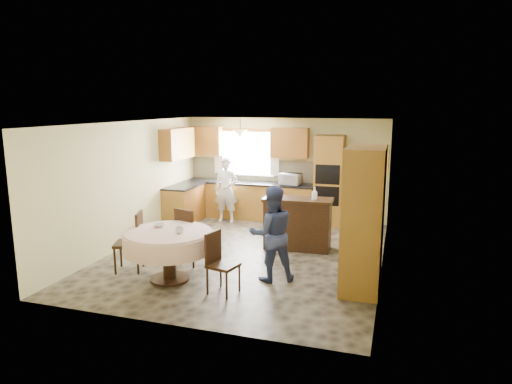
{
  "coord_description": "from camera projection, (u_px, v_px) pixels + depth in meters",
  "views": [
    {
      "loc": [
        2.68,
        -7.93,
        2.84
      ],
      "look_at": [
        0.09,
        0.3,
        1.17
      ],
      "focal_mm": 32.0,
      "sensor_mm": 36.0,
      "label": 1
    }
  ],
  "objects": [
    {
      "name": "oven_lower",
      "position": [
        327.0,
        196.0,
        10.5
      ],
      "size": [
        0.56,
        0.01,
        0.45
      ],
      "primitive_type": "cube",
      "color": "black",
      "rests_on": "oven_tower"
    },
    {
      "name": "space_heater",
      "position": [
        361.0,
        237.0,
        8.84
      ],
      "size": [
        0.43,
        0.3,
        0.58
      ],
      "primitive_type": "cube",
      "rotation": [
        0.0,
        0.0,
        -0.01
      ],
      "color": "black",
      "rests_on": "floor"
    },
    {
      "name": "cup_table",
      "position": [
        179.0,
        230.0,
        7.19
      ],
      "size": [
        0.17,
        0.17,
        0.1
      ],
      "primitive_type": "imported",
      "rotation": [
        0.0,
        0.0,
        0.4
      ],
      "color": "#B2B2B2",
      "rests_on": "dining_table"
    },
    {
      "name": "pendant",
      "position": [
        240.0,
        134.0,
        10.99
      ],
      "size": [
        0.36,
        0.36,
        0.18
      ],
      "primitive_type": "cone",
      "rotation": [
        3.14,
        0.0,
        0.0
      ],
      "color": "beige",
      "rests_on": "ceiling"
    },
    {
      "name": "counter_left",
      "position": [
        184.0,
        186.0,
        10.92
      ],
      "size": [
        0.64,
        1.2,
        0.04
      ],
      "primitive_type": "cube",
      "color": "black",
      "rests_on": "base_cab_left"
    },
    {
      "name": "base_cab_back",
      "position": [
        249.0,
        201.0,
        11.45
      ],
      "size": [
        3.3,
        0.6,
        0.88
      ],
      "primitive_type": "cube",
      "color": "#B0812F",
      "rests_on": "floor"
    },
    {
      "name": "wall_cab_side",
      "position": [
        177.0,
        144.0,
        10.76
      ],
      "size": [
        0.33,
        1.2,
        0.72
      ],
      "primitive_type": "cube",
      "color": "#A37228",
      "rests_on": "wall_left"
    },
    {
      "name": "chair_back",
      "position": [
        189.0,
        233.0,
        8.11
      ],
      "size": [
        0.56,
        0.56,
        1.03
      ],
      "rotation": [
        0.0,
        0.0,
        2.84
      ],
      "color": "#38230F",
      "rests_on": "floor"
    },
    {
      "name": "dining_table",
      "position": [
        169.0,
        242.0,
        7.36
      ],
      "size": [
        1.45,
        1.45,
        0.83
      ],
      "color": "#38230F",
      "rests_on": "floor"
    },
    {
      "name": "base_cab_left",
      "position": [
        184.0,
        205.0,
        11.0
      ],
      "size": [
        0.6,
        1.2,
        0.88
      ],
      "primitive_type": "cube",
      "color": "#B0812F",
      "rests_on": "floor"
    },
    {
      "name": "person_dining",
      "position": [
        272.0,
        234.0,
        7.34
      ],
      "size": [
        0.94,
        0.87,
        1.56
      ],
      "primitive_type": "imported",
      "rotation": [
        0.0,
        0.0,
        3.62
      ],
      "color": "navy",
      "rests_on": "floor"
    },
    {
      "name": "microwave",
      "position": [
        290.0,
        179.0,
        10.97
      ],
      "size": [
        0.54,
        0.4,
        0.27
      ],
      "primitive_type": "imported",
      "rotation": [
        0.0,
        0.0,
        -0.13
      ],
      "color": "silver",
      "rests_on": "counter_back"
    },
    {
      "name": "wall_cab_left",
      "position": [
        206.0,
        141.0,
        11.65
      ],
      "size": [
        0.85,
        0.33,
        0.72
      ],
      "primitive_type": "cube",
      "color": "#A37228",
      "rests_on": "wall_back"
    },
    {
      "name": "curtain_right",
      "position": [
        275.0,
        153.0,
        11.26
      ],
      "size": [
        0.22,
        0.02,
        1.15
      ],
      "primitive_type": "cube",
      "color": "white",
      "rests_on": "wall_back"
    },
    {
      "name": "cupboard",
      "position": [
        364.0,
        219.0,
        6.98
      ],
      "size": [
        0.58,
        1.16,
        2.21
      ],
      "primitive_type": "cube",
      "color": "#B0812F",
      "rests_on": "floor"
    },
    {
      "name": "wall_right",
      "position": [
        385.0,
        198.0,
        7.78
      ],
      "size": [
        0.02,
        6.0,
        2.5
      ],
      "primitive_type": "cube",
      "color": "#C4BB7E",
      "rests_on": "floor"
    },
    {
      "name": "counter_back",
      "position": [
        249.0,
        183.0,
        11.36
      ],
      "size": [
        3.3,
        0.64,
        0.04
      ],
      "primitive_type": "cube",
      "color": "black",
      "rests_on": "base_cab_back"
    },
    {
      "name": "person_sink",
      "position": [
        226.0,
        190.0,
        11.02
      ],
      "size": [
        0.61,
        0.43,
        1.58
      ],
      "primitive_type": "imported",
      "rotation": [
        0.0,
        0.0,
        0.08
      ],
      "color": "silver",
      "rests_on": "floor"
    },
    {
      "name": "wall_cab_right",
      "position": [
        290.0,
        143.0,
        11.0
      ],
      "size": [
        0.9,
        0.33,
        0.72
      ],
      "primitive_type": "cube",
      "color": "#A37228",
      "rests_on": "wall_back"
    },
    {
      "name": "backsplash",
      "position": [
        252.0,
        170.0,
        11.58
      ],
      "size": [
        3.3,
        0.02,
        0.55
      ],
      "primitive_type": "cube",
      "color": "#CBBF8F",
      "rests_on": "wall_back"
    },
    {
      "name": "chair_right",
      "position": [
        219.0,
        259.0,
        6.91
      ],
      "size": [
        0.49,
        0.49,
        0.94
      ],
      "rotation": [
        0.0,
        0.0,
        1.34
      ],
      "color": "#38230F",
      "rests_on": "floor"
    },
    {
      "name": "ceiling",
      "position": [
        246.0,
        123.0,
        8.28
      ],
      "size": [
        5.0,
        6.0,
        0.01
      ],
      "primitive_type": "cube",
      "color": "white",
      "rests_on": "wall_back"
    },
    {
      "name": "bowl_table",
      "position": [
        159.0,
        225.0,
        7.57
      ],
      "size": [
        0.22,
        0.22,
        0.06
      ],
      "primitive_type": "imported",
      "rotation": [
        0.0,
        0.0,
        -0.26
      ],
      "color": "#B2B2B2",
      "rests_on": "dining_table"
    },
    {
      "name": "wall_front",
      "position": [
        170.0,
        233.0,
        5.71
      ],
      "size": [
        5.0,
        0.02,
        2.5
      ],
      "primitive_type": "cube",
      "color": "#C4BB7E",
      "rests_on": "floor"
    },
    {
      "name": "window",
      "position": [
        247.0,
        154.0,
        11.53
      ],
      "size": [
        1.4,
        0.03,
        1.1
      ],
      "primitive_type": "cube",
      "color": "white",
      "rests_on": "wall_back"
    },
    {
      "name": "curtain_left",
      "position": [
        218.0,
        151.0,
        11.7
      ],
      "size": [
        0.22,
        0.02,
        1.15
      ],
      "primitive_type": "cube",
      "color": "white",
      "rests_on": "wall_back"
    },
    {
      "name": "oven_tower",
      "position": [
        329.0,
        181.0,
        10.73
      ],
      "size": [
        0.66,
        0.62,
        2.12
      ],
      "primitive_type": "cube",
      "color": "#B0812F",
      "rests_on": "floor"
    },
    {
      "name": "chair_left",
      "position": [
        133.0,
        239.0,
        7.8
      ],
      "size": [
        0.57,
        0.57,
        1.03
      ],
      "rotation": [
        0.0,
        0.0,
        -1.23
      ],
      "color": "#38230F",
      "rests_on": "floor"
    },
    {
      "name": "wall_back",
      "position": [
        285.0,
        169.0,
        11.32
      ],
      "size": [
        5.0,
        0.02,
        2.5
      ],
      "primitive_type": "cube",
      "color": "#C4BB7E",
      "rests_on": "floor"
    },
    {
      "name": "oven_upper",
      "position": [
        327.0,
        175.0,
        10.4
      ],
      "size": [
        0.56,
        0.01,
        0.45
      ],
      "primitive_type": "cube",
      "color": "black",
      "rests_on": "oven_tower"
    },
    {
      "name": "floor",
      "position": [
        247.0,
        254.0,
        8.75
      ],
      "size": [
        5.0,
        6.0,
        0.01
      ],
      "primitive_type": "cube",
      "color": "#6E624D",
      "rests_on": "ground"
    },
    {
      "name": "framed_picture",
      "position": [
        387.0,
        161.0,
        9.01
      ],
      "size": [
        0.06,
        0.55,
        0.46
      ],
      "color": "gold",
      "rests_on": "wall_right"
    },
    {
      "name": "bowl_sideboard",
      "position": [
        277.0,
        199.0,
        9.03
      ],
      "size": [
        0.31,
        0.31,
        0.06
      ],
      "primitive_type": "imported",
      "rotation": [
        0.0,
        0.0,
        -0.43
      ],
      "color": "#B2B2B2",
      "rests_on": "sideboard"
    },
    {
      "name": "sideboard",
      "position": [
        298.0,
        225.0,
        9.0
      ],
      "size": [
        1.37,
        0.61,
        0.96
      ],
      "primitive_type": "cube",
      "rotation": [
        0.0,
        0.0,
        0.04
      ],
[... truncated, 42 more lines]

